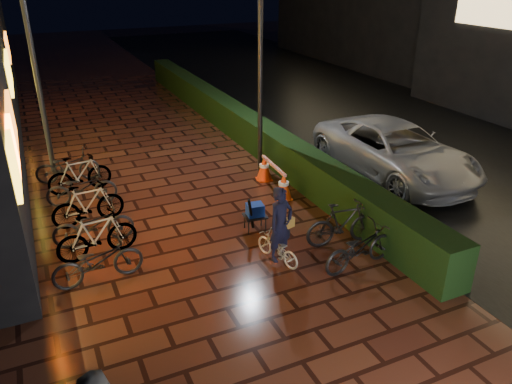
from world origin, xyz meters
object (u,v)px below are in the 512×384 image
van (395,150)px  cyclist (279,235)px  cart_assembly (255,211)px  traffic_barrier (273,177)px

van → cyclist: size_ratio=3.18×
van → cart_assembly: 5.07m
van → cyclist: 5.67m
van → traffic_barrier: (-3.49, 0.54, -0.39)m
cyclist → cart_assembly: bearing=85.7°
van → traffic_barrier: bearing=169.5°
van → cyclist: bearing=-153.4°
traffic_barrier → cart_assembly: 2.32m
traffic_barrier → cart_assembly: cart_assembly is taller
traffic_barrier → cart_assembly: (-1.39, -1.86, 0.13)m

